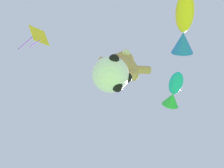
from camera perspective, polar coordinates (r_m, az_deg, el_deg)
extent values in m
ellipsoid|color=tan|center=(8.29, 3.00, 3.63)|extent=(0.85, 0.72, 1.03)
sphere|color=tan|center=(9.02, 2.76, 5.31)|extent=(0.71, 0.71, 0.71)
sphere|color=beige|center=(8.88, 3.22, 7.00)|extent=(0.30, 0.30, 0.30)
sphere|color=tan|center=(9.26, 1.14, 6.16)|extent=(0.29, 0.29, 0.29)
cylinder|color=tan|center=(8.41, -1.16, 4.87)|extent=(0.61, 0.27, 0.48)
sphere|color=tan|center=(7.81, 1.51, 2.73)|extent=(0.38, 0.38, 0.38)
sphere|color=tan|center=(9.31, 4.22, 5.53)|extent=(0.29, 0.29, 0.29)
cylinder|color=tan|center=(8.56, 6.95, 3.22)|extent=(0.61, 0.27, 0.48)
sphere|color=tan|center=(7.87, 4.81, 2.07)|extent=(0.38, 0.38, 0.38)
sphere|color=white|center=(6.97, -0.36, 2.21)|extent=(1.04, 1.04, 1.04)
sphere|color=black|center=(7.02, 3.47, 1.45)|extent=(0.29, 0.29, 0.29)
sphere|color=black|center=(7.40, -1.65, 1.06)|extent=(0.29, 0.29, 0.29)
sphere|color=black|center=(6.74, 0.46, 5.64)|extent=(0.29, 0.29, 0.29)
sphere|color=black|center=(6.70, 1.24, -0.67)|extent=(0.29, 0.29, 0.29)
ellipsoid|color=#19ADB2|center=(9.93, 14.41, 0.19)|extent=(0.59, 0.95, 0.45)
cone|color=green|center=(10.20, 13.44, -3.45)|extent=(0.69, 0.55, 0.66)
sphere|color=black|center=(9.94, 14.67, 2.00)|extent=(0.12, 0.12, 0.12)
ellipsoid|color=yellow|center=(9.52, 16.31, 15.44)|extent=(0.98, 1.53, 0.55)
cone|color=blue|center=(9.73, 15.85, 9.08)|extent=(0.98, 0.95, 0.81)
cube|color=yellow|center=(11.94, -16.30, 10.59)|extent=(1.04, 0.79, 1.28)
cylinder|color=purple|center=(10.74, -19.01, 9.00)|extent=(0.03, 0.08, 1.84)
cylinder|color=purple|center=(10.81, -17.08, 8.91)|extent=(0.03, 0.14, 1.52)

